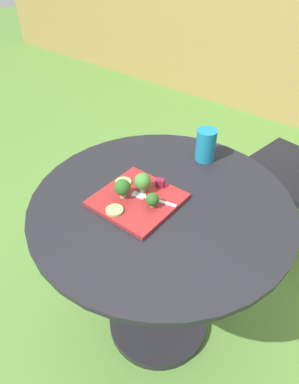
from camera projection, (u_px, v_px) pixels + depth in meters
name	position (u px, v px, depth m)	size (l,w,h in m)	color
ground_plane	(158.00, 322.00, 1.62)	(12.00, 12.00, 0.00)	#568438
patio_table	(160.00, 256.00, 1.33)	(0.87, 0.87, 0.73)	black
salad_plate	(137.00, 200.00, 1.15)	(0.25, 0.25, 0.01)	maroon
drinking_glass	(206.00, 146.00, 1.31)	(0.07, 0.07, 0.12)	teal
fork	(150.00, 198.00, 1.14)	(0.15, 0.05, 0.00)	silver
broccoli_floret_0	(152.00, 199.00, 1.10)	(0.04, 0.04, 0.05)	#99B770
broccoli_floret_1	(122.00, 188.00, 1.13)	(0.05, 0.05, 0.07)	#99B770
broccoli_floret_2	(143.00, 182.00, 1.15)	(0.06, 0.06, 0.07)	#99B770
cucumber_slice_0	(115.00, 210.00, 1.10)	(0.05, 0.05, 0.01)	#8EB766
cucumber_slice_1	(123.00, 182.00, 1.21)	(0.06, 0.06, 0.01)	#8EB766
beet_chunk_0	(160.00, 183.00, 1.19)	(0.03, 0.02, 0.03)	maroon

